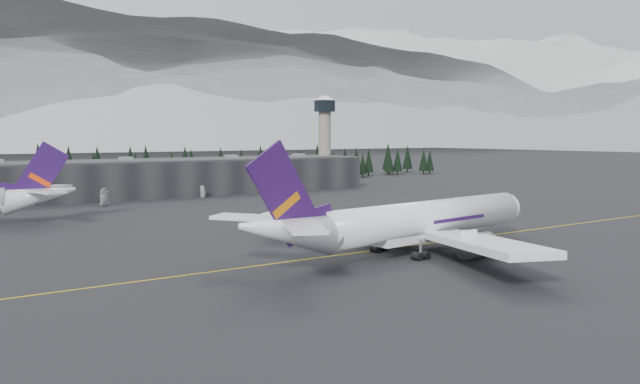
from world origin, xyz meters
TOP-DOWN VIEW (x-y plane):
  - ground at (0.00, 0.00)m, footprint 1400.00×1400.00m
  - taxiline at (0.00, -2.00)m, footprint 400.00×0.40m
  - terminal at (0.00, 125.00)m, footprint 160.00×30.00m
  - control_tower at (75.00, 128.00)m, footprint 10.00×10.00m
  - treeline at (0.00, 162.00)m, footprint 360.00×20.00m
  - jet_main at (-0.72, -8.03)m, footprint 69.39×63.73m
  - gse_vehicle_a at (-24.69, 98.74)m, footprint 4.84×6.00m
  - gse_vehicle_b at (10.49, 106.86)m, footprint 4.43×2.77m

SIDE VIEW (x-z plane):
  - ground at x=0.00m, z-range 0.00..0.00m
  - taxiline at x=0.00m, z-range 0.00..0.02m
  - gse_vehicle_b at x=10.49m, z-range 0.00..1.40m
  - gse_vehicle_a at x=-24.69m, z-range 0.00..1.52m
  - jet_main at x=-0.72m, z-range -4.46..15.98m
  - terminal at x=0.00m, z-range 0.00..12.60m
  - treeline at x=0.00m, z-range 0.00..15.00m
  - control_tower at x=75.00m, z-range 4.56..42.26m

